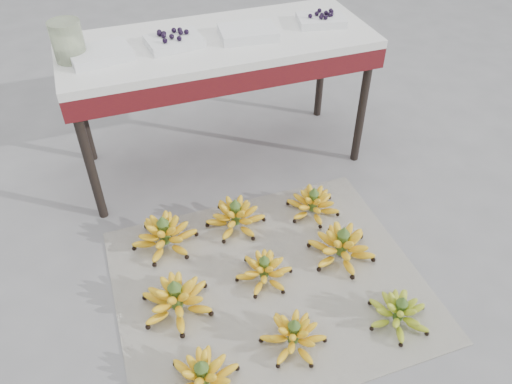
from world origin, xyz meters
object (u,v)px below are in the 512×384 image
object	(u,v)px
newspaper_mat	(269,283)
bunch_back_right	(313,204)
bunch_mid_right	(342,246)
tray_far_left	(100,54)
bunch_front_center	(293,335)
vendor_table	(218,54)
bunch_mid_left	(176,299)
tray_right	(248,33)
bunch_back_left	(165,235)
bunch_mid_center	(264,270)
bunch_front_left	(203,378)
tray_far_right	(321,20)
bunch_back_center	(236,216)
tray_left	(174,41)
glass_jar	(68,41)
bunch_front_right	(399,313)

from	to	relation	value
newspaper_mat	bunch_back_right	xyz separation A→B (m)	(0.35, 0.34, 0.06)
bunch_mid_right	tray_far_left	bearing A→B (deg)	120.78
bunch_front_center	vendor_table	xyz separation A→B (m)	(0.09, 1.19, 0.56)
bunch_mid_left	vendor_table	xyz separation A→B (m)	(0.46, 0.90, 0.55)
newspaper_mat	vendor_table	bearing A→B (deg)	85.40
bunch_mid_left	tray_right	world-z (taller)	tray_right
bunch_back_left	tray_far_left	xyz separation A→B (m)	(-0.09, 0.50, 0.65)
bunch_mid_center	bunch_back_left	distance (m)	0.48
bunch_front_left	bunch_mid_center	xyz separation A→B (m)	(0.37, 0.38, -0.01)
bunch_mid_left	bunch_mid_right	size ratio (longest dim) A/B	0.84
newspaper_mat	tray_far_right	xyz separation A→B (m)	(0.59, 0.88, 0.71)
bunch_front_left	bunch_back_left	bearing A→B (deg)	90.17
tray_far_left	bunch_back_center	bearing A→B (deg)	-48.82
bunch_front_center	tray_far_right	xyz separation A→B (m)	(0.61, 1.18, 0.66)
newspaper_mat	tray_far_left	distance (m)	1.21
bunch_mid_left	tray_far_right	xyz separation A→B (m)	(0.98, 0.88, 0.65)
bunch_mid_left	bunch_back_left	size ratio (longest dim) A/B	0.81
bunch_mid_left	bunch_back_right	xyz separation A→B (m)	(0.74, 0.34, -0.01)
newspaper_mat	bunch_back_right	world-z (taller)	bunch_back_right
bunch_mid_left	bunch_mid_center	world-z (taller)	bunch_mid_left
bunch_mid_center	bunch_mid_right	size ratio (longest dim) A/B	0.86
bunch_mid_left	tray_right	size ratio (longest dim) A/B	1.07
bunch_mid_left	bunch_mid_right	distance (m)	0.74
newspaper_mat	bunch_mid_left	bearing A→B (deg)	179.91
vendor_table	tray_far_right	bearing A→B (deg)	-1.61
newspaper_mat	tray_far_right	world-z (taller)	tray_far_right
bunch_back_center	bunch_back_right	size ratio (longest dim) A/B	1.10
bunch_back_center	tray_left	xyz separation A→B (m)	(-0.11, 0.51, 0.65)
bunch_back_right	glass_jar	size ratio (longest dim) A/B	1.91
newspaper_mat	tray_far_left	world-z (taller)	tray_far_left
bunch_front_center	tray_right	world-z (taller)	tray_right
bunch_front_right	bunch_back_center	bearing A→B (deg)	135.99
bunch_mid_left	glass_jar	size ratio (longest dim) A/B	1.77
bunch_front_center	bunch_mid_left	size ratio (longest dim) A/B	1.06
bunch_front_right	tray_far_left	distance (m)	1.62
bunch_mid_right	tray_left	bearing A→B (deg)	106.13
bunch_front_right	bunch_mid_center	size ratio (longest dim) A/B	0.98
bunch_front_left	glass_jar	size ratio (longest dim) A/B	1.62
bunch_front_right	newspaper_mat	bearing A→B (deg)	154.76
tray_far_left	bunch_front_left	bearing A→B (deg)	-86.28
bunch_front_center	tray_far_left	world-z (taller)	tray_far_left
bunch_back_left	bunch_back_right	xyz separation A→B (m)	(0.71, -0.02, -0.01)
tray_far_right	bunch_mid_right	bearing A→B (deg)	-105.76
bunch_back_center	glass_jar	bearing A→B (deg)	156.97
newspaper_mat	tray_far_left	size ratio (longest dim) A/B	4.51
tray_right	bunch_back_center	bearing A→B (deg)	-115.68
newspaper_mat	bunch_back_right	bearing A→B (deg)	43.83
newspaper_mat	bunch_back_left	world-z (taller)	bunch_back_left
bunch_front_left	bunch_front_right	bearing A→B (deg)	2.00
tray_left	tray_far_right	xyz separation A→B (m)	(0.72, -0.00, -0.00)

